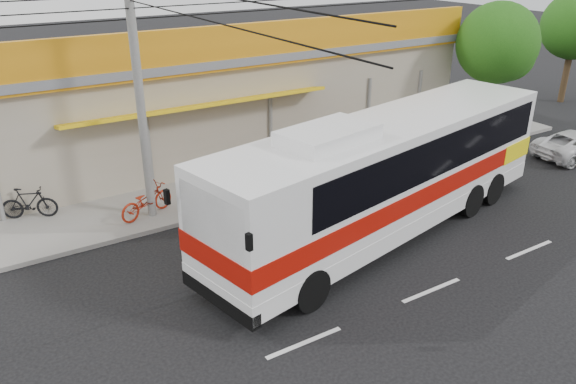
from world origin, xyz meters
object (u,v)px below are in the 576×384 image
Objects in this scene: utility_pole at (129,0)px; coach_bus at (392,167)px; motorbike_dark at (29,203)px; tree_near at (500,46)px; motorbike_red at (146,201)px.

coach_bus is at bearing -37.93° from utility_pole.
tree_near is at bearing -70.20° from motorbike_dark.
motorbike_red is 1.15× the size of motorbike_dark.
coach_bus reaches higher than motorbike_red.
tree_near reaches higher than coach_bus.
coach_bus is 2.21× the size of tree_near.
motorbike_red is (-6.18, 4.75, -1.47)m from coach_bus.
utility_pole reaches higher than motorbike_dark.
coach_bus is at bearing -147.83° from motorbike_red.
utility_pole reaches higher than coach_bus.
utility_pole is (3.41, -1.86, 6.19)m from motorbike_dark.
motorbike_dark is 0.05× the size of utility_pole.
utility_pole reaches higher than tree_near.
tree_near is (16.76, 0.40, -2.78)m from utility_pole.
motorbike_dark is 7.31m from utility_pole.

